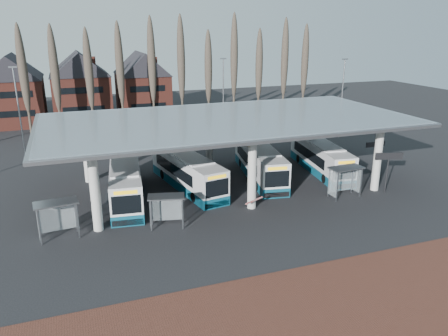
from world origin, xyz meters
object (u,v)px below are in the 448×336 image
object	(u,v)px
bus_2	(260,162)
bus_1	(187,172)
shelter_0	(57,211)
bus_3	(320,157)
shelter_1	(166,204)
bus_0	(126,182)
shelter_2	(345,175)

from	to	relation	value
bus_2	bus_1	bearing A→B (deg)	-167.98
bus_2	shelter_0	world-z (taller)	bus_2
bus_2	bus_3	bearing A→B (deg)	5.78
bus_2	shelter_1	size ratio (longest dim) A/B	4.08
bus_0	bus_3	size ratio (longest dim) A/B	1.04
bus_0	shelter_2	world-z (taller)	bus_0
bus_1	bus_3	size ratio (longest dim) A/B	1.03
bus_3	shelter_1	size ratio (longest dim) A/B	3.88
bus_1	shelter_1	xyz separation A→B (m)	(-3.57, -7.49, 0.30)
bus_3	bus_0	bearing A→B (deg)	-169.52
bus_0	shelter_1	distance (m)	6.87
bus_1	shelter_0	bearing A→B (deg)	-158.80
bus_3	shelter_1	bearing A→B (deg)	-149.03
bus_2	bus_0	bearing A→B (deg)	-164.99
bus_3	shelter_2	world-z (taller)	bus_3
bus_2	bus_3	size ratio (longest dim) A/B	1.05
bus_0	bus_3	distance (m)	19.52
shelter_0	shelter_1	distance (m)	7.51
shelter_0	shelter_2	world-z (taller)	shelter_2
bus_3	shelter_2	size ratio (longest dim) A/B	3.72
bus_1	bus_3	world-z (taller)	bus_1
shelter_2	shelter_0	bearing A→B (deg)	176.11
bus_3	bus_1	bearing A→B (deg)	-172.36
bus_2	shelter_2	distance (m)	8.57
bus_0	bus_1	xyz separation A→B (m)	(5.63, 0.94, -0.02)
bus_0	shelter_0	size ratio (longest dim) A/B	3.85
bus_1	shelter_1	world-z (taller)	bus_1
bus_3	shelter_2	distance (m)	7.01
bus_0	bus_2	world-z (taller)	bus_2
bus_3	shelter_1	xyz separation A→B (m)	(-17.44, -7.41, 0.35)
bus_1	shelter_2	xyz separation A→B (m)	(12.04, -6.82, 0.48)
bus_0	bus_3	bearing A→B (deg)	9.41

